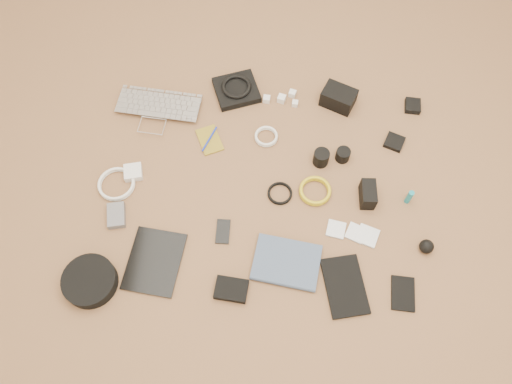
{
  "coord_description": "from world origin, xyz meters",
  "views": [
    {
      "loc": [
        0.04,
        -0.93,
        1.86
      ],
      "look_at": [
        -0.01,
        -0.01,
        0.02
      ],
      "focal_mm": 35.0,
      "sensor_mm": 36.0,
      "label": 1
    }
  ],
  "objects_px": {
    "tablet": "(155,261)",
    "phone": "(223,232)",
    "paperback": "(282,286)",
    "laptop": "(156,115)",
    "headphone_case": "(90,281)",
    "dslr_camera": "(338,98)"
  },
  "relations": [
    {
      "from": "phone",
      "to": "paperback",
      "type": "height_order",
      "value": "paperback"
    },
    {
      "from": "tablet",
      "to": "headphone_case",
      "type": "distance_m",
      "value": 0.25
    },
    {
      "from": "dslr_camera",
      "to": "tablet",
      "type": "distance_m",
      "value": 1.08
    },
    {
      "from": "tablet",
      "to": "paperback",
      "type": "xyz_separation_m",
      "value": [
        0.5,
        -0.07,
        0.01
      ]
    },
    {
      "from": "headphone_case",
      "to": "dslr_camera",
      "type": "bearing_deg",
      "value": 43.24
    },
    {
      "from": "laptop",
      "to": "paperback",
      "type": "distance_m",
      "value": 0.95
    },
    {
      "from": "paperback",
      "to": "laptop",
      "type": "bearing_deg",
      "value": 46.78
    },
    {
      "from": "dslr_camera",
      "to": "paperback",
      "type": "height_order",
      "value": "dslr_camera"
    },
    {
      "from": "tablet",
      "to": "phone",
      "type": "bearing_deg",
      "value": 35.81
    },
    {
      "from": "dslr_camera",
      "to": "paperback",
      "type": "relative_size",
      "value": 0.58
    },
    {
      "from": "laptop",
      "to": "headphone_case",
      "type": "bearing_deg",
      "value": -94.08
    },
    {
      "from": "tablet",
      "to": "paperback",
      "type": "height_order",
      "value": "paperback"
    },
    {
      "from": "laptop",
      "to": "tablet",
      "type": "distance_m",
      "value": 0.69
    },
    {
      "from": "dslr_camera",
      "to": "phone",
      "type": "relative_size",
      "value": 1.4
    },
    {
      "from": "tablet",
      "to": "paperback",
      "type": "bearing_deg",
      "value": -1.17
    },
    {
      "from": "dslr_camera",
      "to": "phone",
      "type": "height_order",
      "value": "dslr_camera"
    },
    {
      "from": "tablet",
      "to": "phone",
      "type": "relative_size",
      "value": 2.5
    },
    {
      "from": "phone",
      "to": "tablet",
      "type": "bearing_deg",
      "value": -151.38
    },
    {
      "from": "dslr_camera",
      "to": "phone",
      "type": "distance_m",
      "value": 0.81
    },
    {
      "from": "phone",
      "to": "headphone_case",
      "type": "xyz_separation_m",
      "value": [
        -0.48,
        -0.24,
        0.02
      ]
    },
    {
      "from": "headphone_case",
      "to": "paperback",
      "type": "distance_m",
      "value": 0.72
    },
    {
      "from": "phone",
      "to": "headphone_case",
      "type": "height_order",
      "value": "headphone_case"
    }
  ]
}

